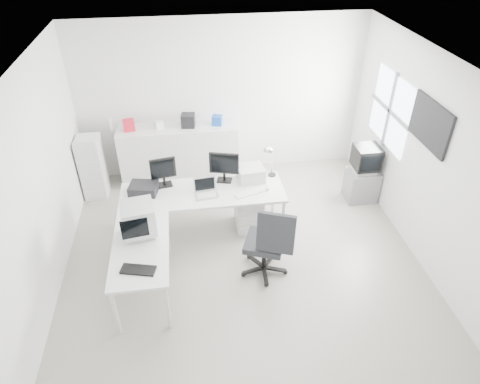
{
  "coord_description": "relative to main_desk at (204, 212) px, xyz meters",
  "views": [
    {
      "loc": [
        -0.67,
        -4.54,
        4.33
      ],
      "look_at": [
        0.0,
        0.2,
        1.0
      ],
      "focal_mm": 32.0,
      "sensor_mm": 36.0,
      "label": 1
    }
  ],
  "objects": [
    {
      "name": "floor",
      "position": [
        0.49,
        -0.64,
        -0.38
      ],
      "size": [
        5.0,
        5.0,
        0.01
      ],
      "primitive_type": "cube",
      "color": "#B3AFA1",
      "rests_on": "ground"
    },
    {
      "name": "ceiling",
      "position": [
        0.49,
        -0.64,
        2.42
      ],
      "size": [
        5.0,
        5.0,
        0.01
      ],
      "primitive_type": "cube",
      "color": "white",
      "rests_on": "back_wall"
    },
    {
      "name": "back_wall",
      "position": [
        0.49,
        1.86,
        1.02
      ],
      "size": [
        5.0,
        0.02,
        2.8
      ],
      "primitive_type": "cube",
      "color": "silver",
      "rests_on": "floor"
    },
    {
      "name": "left_wall",
      "position": [
        -2.01,
        -0.64,
        1.02
      ],
      "size": [
        0.02,
        5.0,
        2.8
      ],
      "primitive_type": "cube",
      "color": "silver",
      "rests_on": "floor"
    },
    {
      "name": "right_wall",
      "position": [
        2.99,
        -0.64,
        1.02
      ],
      "size": [
        0.02,
        5.0,
        2.8
      ],
      "primitive_type": "cube",
      "color": "silver",
      "rests_on": "floor"
    },
    {
      "name": "window",
      "position": [
        2.97,
        0.56,
        1.23
      ],
      "size": [
        0.02,
        1.2,
        1.1
      ],
      "primitive_type": null,
      "color": "white",
      "rests_on": "right_wall"
    },
    {
      "name": "wall_picture",
      "position": [
        2.96,
        -0.54,
        1.52
      ],
      "size": [
        0.04,
        0.9,
        0.6
      ],
      "primitive_type": null,
      "color": "black",
      "rests_on": "right_wall"
    },
    {
      "name": "main_desk",
      "position": [
        0.0,
        0.0,
        0.0
      ],
      "size": [
        2.4,
        0.8,
        0.75
      ],
      "primitive_type": null,
      "color": "silver",
      "rests_on": "floor"
    },
    {
      "name": "side_desk",
      "position": [
        -0.85,
        -1.1,
        0.0
      ],
      "size": [
        0.7,
        1.4,
        0.75
      ],
      "primitive_type": null,
      "color": "silver",
      "rests_on": "floor"
    },
    {
      "name": "drawer_pedestal",
      "position": [
        0.7,
        0.05,
        -0.08
      ],
      "size": [
        0.4,
        0.5,
        0.6
      ],
      "primitive_type": "cube",
      "color": "silver",
      "rests_on": "floor"
    },
    {
      "name": "inkjet_printer",
      "position": [
        -0.85,
        0.1,
        0.45
      ],
      "size": [
        0.45,
        0.38,
        0.14
      ],
      "primitive_type": "cube",
      "rotation": [
        0.0,
        0.0,
        -0.2
      ],
      "color": "black",
      "rests_on": "main_desk"
    },
    {
      "name": "lcd_monitor_small",
      "position": [
        -0.55,
        0.25,
        0.61
      ],
      "size": [
        0.41,
        0.28,
        0.47
      ],
      "primitive_type": null,
      "rotation": [
        0.0,
        0.0,
        0.18
      ],
      "color": "black",
      "rests_on": "main_desk"
    },
    {
      "name": "lcd_monitor_large",
      "position": [
        0.35,
        0.25,
        0.61
      ],
      "size": [
        0.47,
        0.28,
        0.46
      ],
      "primitive_type": null,
      "rotation": [
        0.0,
        0.0,
        -0.26
      ],
      "color": "black",
      "rests_on": "main_desk"
    },
    {
      "name": "laptop",
      "position": [
        0.05,
        -0.1,
        0.49
      ],
      "size": [
        0.39,
        0.4,
        0.23
      ],
      "primitive_type": null,
      "rotation": [
        0.0,
        0.0,
        0.11
      ],
      "color": "#B7B7BA",
      "rests_on": "main_desk"
    },
    {
      "name": "white_keyboard",
      "position": [
        0.65,
        -0.15,
        0.38
      ],
      "size": [
        0.4,
        0.24,
        0.02
      ],
      "primitive_type": "cube",
      "rotation": [
        0.0,
        0.0,
        0.33
      ],
      "color": "silver",
      "rests_on": "main_desk"
    },
    {
      "name": "white_mouse",
      "position": [
        0.95,
        -0.1,
        0.4
      ],
      "size": [
        0.06,
        0.06,
        0.06
      ],
      "primitive_type": "sphere",
      "color": "silver",
      "rests_on": "main_desk"
    },
    {
      "name": "laser_printer",
      "position": [
        0.75,
        0.22,
        0.49
      ],
      "size": [
        0.42,
        0.37,
        0.22
      ],
      "primitive_type": "cube",
      "rotation": [
        0.0,
        0.0,
        0.1
      ],
      "color": "silver",
      "rests_on": "main_desk"
    },
    {
      "name": "desk_lamp",
      "position": [
        1.1,
        0.3,
        0.6
      ],
      "size": [
        0.15,
        0.15,
        0.44
      ],
      "primitive_type": null,
      "rotation": [
        0.0,
        0.0,
        0.05
      ],
      "color": "silver",
      "rests_on": "main_desk"
    },
    {
      "name": "crt_monitor",
      "position": [
        -0.85,
        -0.85,
        0.6
      ],
      "size": [
        0.45,
        0.45,
        0.45
      ],
      "primitive_type": null,
      "rotation": [
        0.0,
        0.0,
        0.15
      ],
      "color": "#B7B7BA",
      "rests_on": "side_desk"
    },
    {
      "name": "black_keyboard",
      "position": [
        -0.85,
        -1.5,
        0.39
      ],
      "size": [
        0.43,
        0.26,
        0.03
      ],
      "primitive_type": "cube",
      "rotation": [
        0.0,
        0.0,
        -0.25
      ],
      "color": "black",
      "rests_on": "side_desk"
    },
    {
      "name": "office_chair",
      "position": [
        0.75,
        -0.96,
        0.19
      ],
      "size": [
        0.85,
        0.85,
        1.14
      ],
      "primitive_type": null,
      "rotation": [
        0.0,
        0.0,
        -0.37
      ],
      "color": "#27282C",
      "rests_on": "floor"
    },
    {
      "name": "tv_cabinet",
      "position": [
        2.71,
        0.51,
        -0.1
      ],
      "size": [
        0.5,
        0.41,
        0.55
      ],
      "primitive_type": "cube",
      "color": "slate",
      "rests_on": "floor"
    },
    {
      "name": "crt_tv",
      "position": [
        2.71,
        0.51,
        0.4
      ],
      "size": [
        0.5,
        0.48,
        0.45
      ],
      "primitive_type": null,
      "color": "black",
      "rests_on": "tv_cabinet"
    },
    {
      "name": "sideboard",
      "position": [
        -0.32,
        1.6,
        0.14
      ],
      "size": [
        2.07,
        0.52,
        1.04
      ],
      "primitive_type": "cube",
      "color": "silver",
      "rests_on": "floor"
    },
    {
      "name": "clutter_box_a",
      "position": [
        -1.12,
        1.6,
        0.75
      ],
      "size": [
        0.21,
        0.19,
        0.19
      ],
      "primitive_type": "cube",
      "rotation": [
        0.0,
        0.0,
        0.16
      ],
      "color": "red",
      "rests_on": "sideboard"
    },
    {
      "name": "clutter_box_b",
      "position": [
        -0.62,
        1.6,
        0.73
      ],
      "size": [
        0.17,
        0.16,
        0.13
      ],
      "primitive_type": "cube",
      "rotation": [
        0.0,
        0.0,
        0.39
      ],
      "color": "silver",
      "rests_on": "sideboard"
    },
    {
      "name": "clutter_box_c",
      "position": [
        -0.12,
        1.6,
        0.78
      ],
      "size": [
        0.25,
        0.24,
        0.23
      ],
      "primitive_type": "cube",
      "rotation": [
        0.0,
        0.0,
        -0.14
      ],
      "color": "black",
      "rests_on": "sideboard"
    },
    {
      "name": "clutter_box_d",
      "position": [
        0.38,
        1.6,
        0.75
      ],
      "size": [
        0.2,
        0.19,
        0.17
      ],
      "primitive_type": "cube",
      "rotation": [
        0.0,
        0.0,
        -0.3
      ],
      "color": "#194DB0",
      "rests_on": "sideboard"
    },
    {
      "name": "clutter_bottle",
      "position": [
        -1.42,
        1.64,
        0.77
      ],
      "size": [
        0.07,
        0.07,
        0.22
      ],
      "primitive_type": "cylinder",
      "color": "silver",
      "rests_on": "sideboard"
    },
    {
      "name": "filing_cabinet",
      "position": [
        -1.79,
        1.29,
        0.17
      ],
      "size": [
        0.38,
        0.45,
        1.08
      ],
      "primitive_type": "cube",
      "color": "silver",
      "rests_on": "floor"
    }
  ]
}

